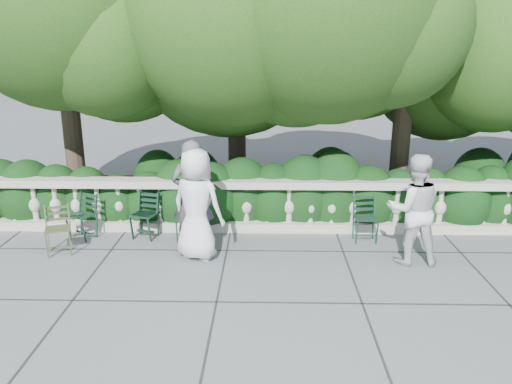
{
  "coord_description": "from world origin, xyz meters",
  "views": [
    {
      "loc": [
        0.18,
        -7.14,
        3.39
      ],
      "look_at": [
        0.0,
        1.0,
        1.0
      ],
      "focal_mm": 35.0,
      "sensor_mm": 36.0,
      "label": 1
    }
  ],
  "objects_px": {
    "person_woman_grey": "(193,197)",
    "chair_a": "(78,241)",
    "chair_weathered": "(60,257)",
    "person_businessman": "(197,205)",
    "person_casual_man": "(414,210)",
    "chair_e": "(366,244)",
    "chair_d": "(188,244)",
    "chair_b": "(142,241)",
    "chair_c": "(142,239)"
  },
  "relations": [
    {
      "from": "person_woman_grey",
      "to": "chair_a",
      "type": "bearing_deg",
      "value": -5.98
    },
    {
      "from": "chair_weathered",
      "to": "person_businessman",
      "type": "height_order",
      "value": "person_businessman"
    },
    {
      "from": "chair_weathered",
      "to": "person_casual_man",
      "type": "bearing_deg",
      "value": -19.95
    },
    {
      "from": "person_casual_man",
      "to": "person_woman_grey",
      "type": "bearing_deg",
      "value": -3.69
    },
    {
      "from": "chair_a",
      "to": "person_casual_man",
      "type": "bearing_deg",
      "value": 16.02
    },
    {
      "from": "chair_e",
      "to": "chair_weathered",
      "type": "relative_size",
      "value": 1.0
    },
    {
      "from": "chair_d",
      "to": "person_woman_grey",
      "type": "relative_size",
      "value": 0.43
    },
    {
      "from": "chair_b",
      "to": "person_businessman",
      "type": "xyz_separation_m",
      "value": [
        1.13,
        -0.7,
        0.92
      ]
    },
    {
      "from": "person_casual_man",
      "to": "chair_weathered",
      "type": "bearing_deg",
      "value": 1.08
    },
    {
      "from": "chair_a",
      "to": "chair_b",
      "type": "relative_size",
      "value": 1.0
    },
    {
      "from": "chair_a",
      "to": "chair_d",
      "type": "distance_m",
      "value": 2.0
    },
    {
      "from": "person_businessman",
      "to": "chair_b",
      "type": "bearing_deg",
      "value": -8.37
    },
    {
      "from": "chair_b",
      "to": "chair_c",
      "type": "bearing_deg",
      "value": 118.86
    },
    {
      "from": "chair_d",
      "to": "person_woman_grey",
      "type": "xyz_separation_m",
      "value": [
        0.18,
        -0.36,
        0.97
      ]
    },
    {
      "from": "chair_d",
      "to": "chair_b",
      "type": "bearing_deg",
      "value": 173.55
    },
    {
      "from": "person_woman_grey",
      "to": "person_casual_man",
      "type": "height_order",
      "value": "person_woman_grey"
    },
    {
      "from": "chair_a",
      "to": "person_woman_grey",
      "type": "relative_size",
      "value": 0.43
    },
    {
      "from": "chair_a",
      "to": "chair_c",
      "type": "distance_m",
      "value": 1.14
    },
    {
      "from": "chair_a",
      "to": "chair_b",
      "type": "height_order",
      "value": "same"
    },
    {
      "from": "chair_b",
      "to": "chair_c",
      "type": "xyz_separation_m",
      "value": [
        -0.02,
        0.07,
        0.0
      ]
    },
    {
      "from": "chair_b",
      "to": "person_woman_grey",
      "type": "height_order",
      "value": "person_woman_grey"
    },
    {
      "from": "chair_a",
      "to": "chair_e",
      "type": "distance_m",
      "value": 5.18
    },
    {
      "from": "chair_e",
      "to": "chair_c",
      "type": "bearing_deg",
      "value": 176.73
    },
    {
      "from": "chair_b",
      "to": "person_businessman",
      "type": "distance_m",
      "value": 1.61
    },
    {
      "from": "chair_c",
      "to": "chair_d",
      "type": "distance_m",
      "value": 0.89
    },
    {
      "from": "chair_e",
      "to": "person_casual_man",
      "type": "xyz_separation_m",
      "value": [
        0.56,
        -0.73,
        0.9
      ]
    },
    {
      "from": "chair_e",
      "to": "person_businessman",
      "type": "height_order",
      "value": "person_businessman"
    },
    {
      "from": "chair_a",
      "to": "person_woman_grey",
      "type": "height_order",
      "value": "person_woman_grey"
    },
    {
      "from": "chair_a",
      "to": "person_businessman",
      "type": "xyz_separation_m",
      "value": [
        2.27,
        -0.66,
        0.92
      ]
    },
    {
      "from": "chair_c",
      "to": "person_businessman",
      "type": "xyz_separation_m",
      "value": [
        1.14,
        -0.77,
        0.92
      ]
    },
    {
      "from": "chair_weathered",
      "to": "person_businessman",
      "type": "relative_size",
      "value": 0.46
    },
    {
      "from": "person_woman_grey",
      "to": "chair_weathered",
      "type": "bearing_deg",
      "value": 12.24
    },
    {
      "from": "chair_d",
      "to": "person_casual_man",
      "type": "distance_m",
      "value": 3.91
    },
    {
      "from": "chair_d",
      "to": "chair_weathered",
      "type": "distance_m",
      "value": 2.14
    },
    {
      "from": "chair_e",
      "to": "person_businessman",
      "type": "bearing_deg",
      "value": -169.11
    },
    {
      "from": "chair_d",
      "to": "person_businessman",
      "type": "xyz_separation_m",
      "value": [
        0.27,
        -0.59,
        0.92
      ]
    },
    {
      "from": "chair_b",
      "to": "chair_weathered",
      "type": "bearing_deg",
      "value": -133.66
    },
    {
      "from": "chair_a",
      "to": "person_businessman",
      "type": "bearing_deg",
      "value": 7.49
    },
    {
      "from": "chair_c",
      "to": "person_casual_man",
      "type": "bearing_deg",
      "value": 8.02
    },
    {
      "from": "chair_b",
      "to": "chair_e",
      "type": "relative_size",
      "value": 1.0
    },
    {
      "from": "chair_a",
      "to": "chair_d",
      "type": "relative_size",
      "value": 1.0
    },
    {
      "from": "chair_weathered",
      "to": "chair_c",
      "type": "bearing_deg",
      "value": 15.37
    },
    {
      "from": "chair_b",
      "to": "person_casual_man",
      "type": "distance_m",
      "value": 4.75
    },
    {
      "from": "chair_c",
      "to": "chair_e",
      "type": "relative_size",
      "value": 1.0
    },
    {
      "from": "chair_c",
      "to": "person_casual_man",
      "type": "relative_size",
      "value": 0.47
    },
    {
      "from": "chair_e",
      "to": "chair_weathered",
      "type": "height_order",
      "value": "same"
    },
    {
      "from": "chair_b",
      "to": "person_businessman",
      "type": "bearing_deg",
      "value": -17.6
    },
    {
      "from": "chair_b",
      "to": "chair_weathered",
      "type": "distance_m",
      "value": 1.41
    },
    {
      "from": "person_businessman",
      "to": "person_woman_grey",
      "type": "bearing_deg",
      "value": -43.77
    },
    {
      "from": "chair_weathered",
      "to": "person_casual_man",
      "type": "height_order",
      "value": "person_casual_man"
    }
  ]
}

